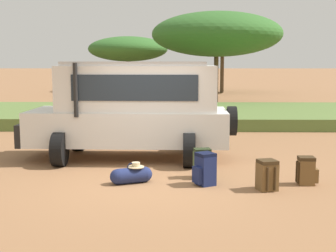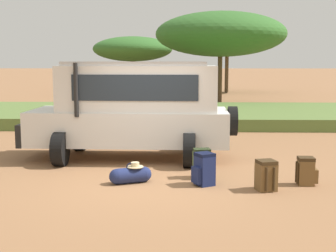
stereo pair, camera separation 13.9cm
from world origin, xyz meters
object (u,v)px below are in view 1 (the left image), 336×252
object	(u,v)px
backpack_cluster_center	(267,175)
acacia_tree_centre_back	(223,41)
acacia_tree_left_mid	(217,34)
backpack_near_rear_wheel	(307,171)
duffel_bag_low_black_case	(131,175)
backpack_beside_front_wheel	(202,164)
backpack_outermost	(205,169)
safari_vehicle	(133,108)
acacia_tree_far_left	(128,49)

from	to	relation	value
backpack_cluster_center	acacia_tree_centre_back	bearing A→B (deg)	86.13
backpack_cluster_center	acacia_tree_left_mid	bearing A→B (deg)	88.42
backpack_near_rear_wheel	duffel_bag_low_black_case	bearing A→B (deg)	179.23
backpack_cluster_center	duffel_bag_low_black_case	bearing A→B (deg)	169.97
backpack_beside_front_wheel	acacia_tree_left_mid	distance (m)	16.54
duffel_bag_low_black_case	acacia_tree_centre_back	xyz separation A→B (m)	(4.57, 28.08, 3.87)
backpack_near_rear_wheel	backpack_outermost	size ratio (longest dim) A/B	0.87
backpack_cluster_center	acacia_tree_centre_back	distance (m)	28.86
backpack_outermost	backpack_near_rear_wheel	bearing A→B (deg)	1.95
safari_vehicle	acacia_tree_centre_back	bearing A→B (deg)	79.49
safari_vehicle	backpack_beside_front_wheel	xyz separation A→B (m)	(1.64, -2.00, -0.99)
backpack_cluster_center	acacia_tree_centre_back	size ratio (longest dim) A/B	0.08
duffel_bag_low_black_case	backpack_beside_front_wheel	bearing A→B (deg)	17.69
backpack_outermost	acacia_tree_left_mid	world-z (taller)	acacia_tree_left_mid
safari_vehicle	backpack_cluster_center	bearing A→B (deg)	-46.10
backpack_outermost	acacia_tree_centre_back	distance (m)	28.61
backpack_outermost	acacia_tree_left_mid	xyz separation A→B (m)	(1.63, 16.64, 3.57)
backpack_near_rear_wheel	backpack_cluster_center	bearing A→B (deg)	-154.35
safari_vehicle	acacia_tree_far_left	bearing A→B (deg)	95.98
backpack_outermost	backpack_cluster_center	bearing A→B (deg)	-16.78
safari_vehicle	backpack_near_rear_wheel	world-z (taller)	safari_vehicle
backpack_beside_front_wheel	acacia_tree_centre_back	size ratio (longest dim) A/B	0.09
safari_vehicle	backpack_outermost	bearing A→B (deg)	-57.25
backpack_outermost	duffel_bag_low_black_case	world-z (taller)	backpack_outermost
acacia_tree_left_mid	acacia_tree_centre_back	size ratio (longest dim) A/B	1.06
safari_vehicle	duffel_bag_low_black_case	size ratio (longest dim) A/B	6.42
backpack_beside_front_wheel	backpack_near_rear_wheel	distance (m)	2.11
acacia_tree_left_mid	backpack_cluster_center	bearing A→B (deg)	-91.58
acacia_tree_far_left	acacia_tree_centre_back	world-z (taller)	acacia_tree_centre_back
acacia_tree_far_left	acacia_tree_centre_back	bearing A→B (deg)	-10.64
safari_vehicle	acacia_tree_centre_back	distance (m)	26.20
acacia_tree_far_left	acacia_tree_left_mid	xyz separation A→B (m)	(6.12, -12.98, 0.44)
safari_vehicle	backpack_near_rear_wheel	size ratio (longest dim) A/B	9.53
safari_vehicle	acacia_tree_far_left	world-z (taller)	acacia_tree_far_left
backpack_beside_front_wheel	acacia_tree_left_mid	world-z (taller)	acacia_tree_left_mid
backpack_outermost	acacia_tree_far_left	bearing A→B (deg)	98.62
backpack_cluster_center	acacia_tree_left_mid	distance (m)	17.37
acacia_tree_far_left	backpack_cluster_center	bearing A→B (deg)	-79.32
safari_vehicle	acacia_tree_centre_back	world-z (taller)	acacia_tree_centre_back
backpack_cluster_center	backpack_outermost	size ratio (longest dim) A/B	0.90
safari_vehicle	backpack_near_rear_wheel	bearing A→B (deg)	-34.21
acacia_tree_centre_back	backpack_beside_front_wheel	bearing A→B (deg)	-96.43
backpack_near_rear_wheel	backpack_outermost	xyz separation A→B (m)	(-2.03, -0.07, 0.04)
duffel_bag_low_black_case	acacia_tree_centre_back	bearing A→B (deg)	80.76
backpack_cluster_center	backpack_outermost	xyz separation A→B (m)	(-1.16, 0.35, 0.03)
backpack_beside_front_wheel	backpack_outermost	size ratio (longest dim) A/B	0.96
safari_vehicle	duffel_bag_low_black_case	xyz separation A→B (m)	(0.18, -2.46, -1.13)
backpack_near_rear_wheel	acacia_tree_far_left	distance (m)	30.43
backpack_beside_front_wheel	duffel_bag_low_black_case	distance (m)	1.54
backpack_beside_front_wheel	acacia_tree_far_left	bearing A→B (deg)	98.76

